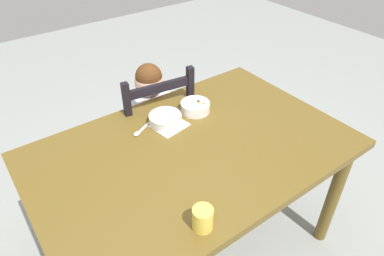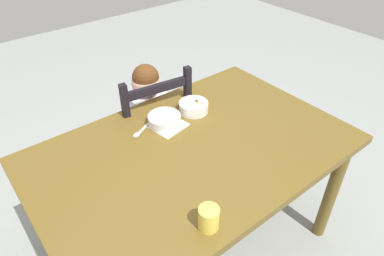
# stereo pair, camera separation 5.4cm
# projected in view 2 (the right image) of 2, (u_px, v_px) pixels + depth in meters

# --- Properties ---
(ground_plane) EXTENTS (8.00, 8.00, 0.00)m
(ground_plane) POSITION_uv_depth(u_px,v_px,m) (193.00, 245.00, 2.11)
(ground_plane) COLOR gray
(dining_table) EXTENTS (1.51, 0.98, 0.78)m
(dining_table) POSITION_uv_depth(u_px,v_px,m) (194.00, 162.00, 1.71)
(dining_table) COLOR brown
(dining_table) RESTS_ON ground
(dining_chair) EXTENTS (0.47, 0.47, 0.97)m
(dining_chair) POSITION_uv_depth(u_px,v_px,m) (152.00, 137.00, 2.22)
(dining_chair) COLOR black
(dining_chair) RESTS_ON ground
(child_figure) EXTENTS (0.32, 0.31, 0.96)m
(child_figure) POSITION_uv_depth(u_px,v_px,m) (151.00, 115.00, 2.12)
(child_figure) COLOR silver
(child_figure) RESTS_ON ground
(bowl_of_peas) EXTENTS (0.17, 0.17, 0.05)m
(bowl_of_peas) POSITION_uv_depth(u_px,v_px,m) (164.00, 120.00, 1.78)
(bowl_of_peas) COLOR white
(bowl_of_peas) RESTS_ON dining_table
(bowl_of_carrots) EXTENTS (0.16, 0.16, 0.06)m
(bowl_of_carrots) POSITION_uv_depth(u_px,v_px,m) (194.00, 107.00, 1.88)
(bowl_of_carrots) COLOR white
(bowl_of_carrots) RESTS_ON dining_table
(spoon) EXTENTS (0.13, 0.08, 0.01)m
(spoon) POSITION_uv_depth(u_px,v_px,m) (139.00, 133.00, 1.73)
(spoon) COLOR silver
(spoon) RESTS_ON dining_table
(drinking_cup) EXTENTS (0.08, 0.08, 0.10)m
(drinking_cup) POSITION_uv_depth(u_px,v_px,m) (209.00, 218.00, 1.25)
(drinking_cup) COLOR #EFD34D
(drinking_cup) RESTS_ON dining_table
(paper_napkin) EXTENTS (0.19, 0.17, 0.00)m
(paper_napkin) POSITION_uv_depth(u_px,v_px,m) (169.00, 126.00, 1.78)
(paper_napkin) COLOR white
(paper_napkin) RESTS_ON dining_table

